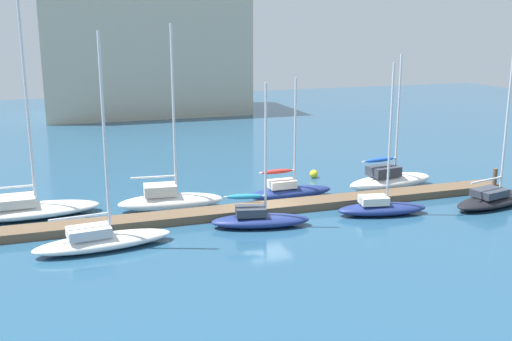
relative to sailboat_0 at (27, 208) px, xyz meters
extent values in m
plane|color=navy|center=(13.02, -3.35, -0.55)|extent=(120.00, 120.00, 0.00)
cube|color=brown|center=(13.02, -3.35, -0.32)|extent=(31.30, 1.62, 0.46)
cylinder|color=brown|center=(28.27, -4.01, 0.22)|extent=(0.28, 0.28, 1.55)
ellipsoid|color=white|center=(0.09, 0.00, -0.16)|extent=(7.73, 2.69, 0.77)
cube|color=silver|center=(-0.68, -0.02, 0.47)|extent=(2.35, 1.78, 0.50)
cylinder|color=silver|center=(0.47, 0.02, 5.81)|extent=(0.15, 0.15, 11.18)
cylinder|color=silver|center=(-1.14, -0.04, 1.28)|extent=(3.22, 0.22, 0.12)
ellipsoid|color=white|center=(3.59, -6.31, -0.19)|extent=(6.79, 2.53, 0.72)
cube|color=silver|center=(2.93, -6.38, 0.41)|extent=(2.12, 1.49, 0.47)
cylinder|color=silver|center=(3.92, -6.27, 4.95)|extent=(0.14, 0.14, 9.56)
cylinder|color=silver|center=(2.54, -6.42, 1.22)|extent=(2.78, 0.41, 0.11)
ellipsoid|color=white|center=(7.89, -1.10, -0.08)|extent=(6.23, 2.36, 0.93)
cube|color=silver|center=(7.29, -1.04, 0.69)|extent=(1.93, 1.43, 0.61)
cylinder|color=silver|center=(8.20, -1.13, 5.21)|extent=(0.14, 0.14, 9.65)
cylinder|color=silver|center=(6.92, -1.01, 1.47)|extent=(2.56, 0.34, 0.11)
ellipsoid|color=navy|center=(11.81, -5.67, -0.21)|extent=(5.49, 2.71, 0.68)
cube|color=#333842|center=(11.29, -5.56, 0.35)|extent=(1.78, 1.46, 0.44)
cylinder|color=silver|center=(12.07, -5.72, 3.62)|extent=(0.13, 0.13, 6.98)
cylinder|color=silver|center=(10.99, -5.49, 1.16)|extent=(2.18, 0.57, 0.11)
ellipsoid|color=teal|center=(10.99, -5.49, 1.16)|extent=(2.02, 0.77, 0.28)
ellipsoid|color=navy|center=(15.32, -1.14, -0.18)|extent=(5.55, 1.56, 0.73)
cube|color=silver|center=(14.77, -1.15, 0.42)|extent=(1.68, 1.04, 0.48)
cylinder|color=silver|center=(15.60, -1.13, 3.53)|extent=(0.13, 0.13, 6.70)
cylinder|color=silver|center=(14.44, -1.16, 1.23)|extent=(2.32, 0.16, 0.11)
ellipsoid|color=#B72D28|center=(14.44, -1.16, 1.23)|extent=(2.09, 0.41, 0.28)
ellipsoid|color=navy|center=(19.01, -5.90, -0.21)|extent=(5.35, 2.45, 0.67)
cube|color=silver|center=(18.51, -5.81, 0.34)|extent=(1.72, 1.34, 0.44)
cylinder|color=silver|center=(19.27, -5.95, 4.05)|extent=(0.13, 0.13, 7.86)
cylinder|color=silver|center=(18.20, -5.75, 1.16)|extent=(2.15, 0.49, 0.10)
ellipsoid|color=white|center=(22.42, -1.14, -0.08)|extent=(6.58, 2.85, 0.94)
cube|color=#333842|center=(21.79, -1.22, 0.70)|extent=(2.08, 1.65, 0.61)
cylinder|color=silver|center=(22.73, -1.09, 4.26)|extent=(0.14, 0.14, 7.75)
cylinder|color=silver|center=(21.41, -1.27, 1.48)|extent=(2.66, 0.47, 0.11)
ellipsoid|color=blue|center=(21.41, -1.27, 1.48)|extent=(2.43, 0.68, 0.28)
ellipsoid|color=black|center=(26.37, -6.46, -0.22)|extent=(6.72, 3.43, 0.66)
cube|color=#333842|center=(25.75, -6.61, 0.33)|extent=(2.20, 1.80, 0.43)
cylinder|color=silver|center=(26.69, -6.38, 4.29)|extent=(0.14, 0.14, 8.37)
cylinder|color=silver|center=(25.37, -6.70, 1.14)|extent=(2.65, 0.74, 0.11)
sphere|color=yellow|center=(18.80, 3.07, -0.27)|extent=(0.56, 0.56, 0.56)
cube|color=#BCB299|center=(12.61, 38.66, 6.35)|extent=(22.98, 12.67, 13.80)
camera|label=1|loc=(1.66, -34.85, 10.12)|focal=42.79mm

